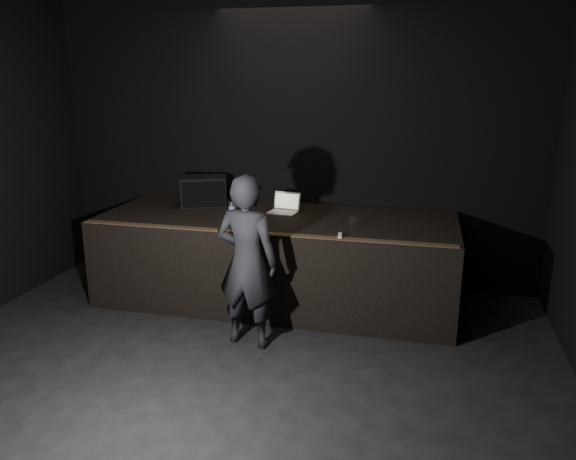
{
  "coord_description": "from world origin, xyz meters",
  "views": [
    {
      "loc": [
        1.59,
        -3.21,
        2.57
      ],
      "look_at": [
        0.24,
        2.3,
        0.98
      ],
      "focal_mm": 35.0,
      "sensor_mm": 36.0,
      "label": 1
    }
  ],
  "objects_px": {
    "stage_riser": "(277,258)",
    "person": "(247,262)",
    "stage_monitor": "(204,191)",
    "laptop": "(285,207)",
    "beer_can": "(232,210)"
  },
  "relations": [
    {
      "from": "stage_monitor",
      "to": "beer_can",
      "type": "distance_m",
      "value": 0.69
    },
    {
      "from": "stage_monitor",
      "to": "person",
      "type": "height_order",
      "value": "person"
    },
    {
      "from": "beer_can",
      "to": "stage_riser",
      "type": "bearing_deg",
      "value": 16.25
    },
    {
      "from": "laptop",
      "to": "person",
      "type": "bearing_deg",
      "value": -82.49
    },
    {
      "from": "stage_riser",
      "to": "laptop",
      "type": "distance_m",
      "value": 0.6
    },
    {
      "from": "beer_can",
      "to": "laptop",
      "type": "bearing_deg",
      "value": 35.67
    },
    {
      "from": "person",
      "to": "stage_monitor",
      "type": "bearing_deg",
      "value": -48.03
    },
    {
      "from": "stage_riser",
      "to": "person",
      "type": "distance_m",
      "value": 1.19
    },
    {
      "from": "stage_monitor",
      "to": "laptop",
      "type": "relative_size",
      "value": 1.78
    },
    {
      "from": "stage_riser",
      "to": "beer_can",
      "type": "distance_m",
      "value": 0.77
    },
    {
      "from": "laptop",
      "to": "beer_can",
      "type": "relative_size",
      "value": 2.07
    },
    {
      "from": "person",
      "to": "laptop",
      "type": "bearing_deg",
      "value": -83.77
    },
    {
      "from": "person",
      "to": "stage_riser",
      "type": "bearing_deg",
      "value": -82.13
    },
    {
      "from": "stage_riser",
      "to": "person",
      "type": "relative_size",
      "value": 2.38
    },
    {
      "from": "stage_riser",
      "to": "stage_monitor",
      "type": "xyz_separation_m",
      "value": [
        -1.0,
        0.31,
        0.68
      ]
    }
  ]
}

